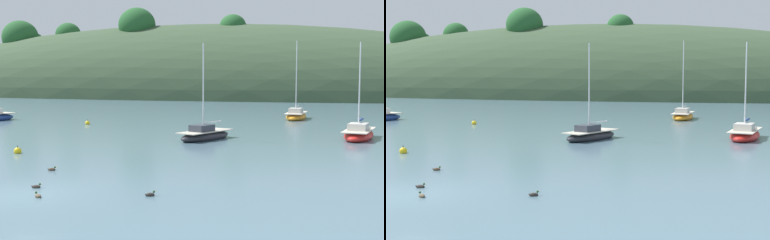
% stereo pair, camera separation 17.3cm
% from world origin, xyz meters
% --- Properties ---
extents(ground_plane, '(400.00, 400.00, 0.00)m').
position_xyz_m(ground_plane, '(0.00, 0.00, 0.00)').
color(ground_plane, slate).
extents(far_shoreline_hill, '(150.00, 36.00, 33.90)m').
position_xyz_m(far_shoreline_hill, '(-25.18, 88.79, 0.11)').
color(far_shoreline_hill, '#384C33').
rests_on(far_shoreline_hill, ground).
extents(sailboat_navy_dinghy, '(2.60, 5.68, 6.99)m').
position_xyz_m(sailboat_navy_dinghy, '(11.72, 22.04, 0.35)').
color(sailboat_navy_dinghy, red).
rests_on(sailboat_navy_dinghy, ground).
extents(sailboat_blue_center, '(3.33, 5.33, 6.86)m').
position_xyz_m(sailboat_blue_center, '(1.52, 18.30, 0.33)').
color(sailboat_blue_center, '#232328').
rests_on(sailboat_blue_center, ground).
extents(sailboat_white_near, '(2.07, 5.69, 8.21)m').
position_xyz_m(sailboat_white_near, '(5.45, 37.81, 0.36)').
color(sailboat_white_near, orange).
rests_on(sailboat_white_near, ground).
extents(mooring_buoy_outer, '(0.44, 0.44, 0.54)m').
position_xyz_m(mooring_buoy_outer, '(-6.85, 8.76, 0.12)').
color(mooring_buoy_outer, yellow).
rests_on(mooring_buoy_outer, ground).
extents(mooring_buoy_inner, '(0.44, 0.44, 0.54)m').
position_xyz_m(mooring_buoy_inner, '(-12.08, 25.95, 0.12)').
color(mooring_buoy_inner, yellow).
rests_on(mooring_buoy_inner, ground).
extents(duck_lone_left, '(0.39, 0.34, 0.24)m').
position_xyz_m(duck_lone_left, '(4.53, 1.29, 0.05)').
color(duck_lone_left, '#2D2823').
rests_on(duck_lone_left, ground).
extents(duck_lead, '(0.42, 0.27, 0.24)m').
position_xyz_m(duck_lead, '(-0.30, 1.16, 0.05)').
color(duck_lead, '#2D2823').
rests_on(duck_lead, ground).
extents(duck_lone_right, '(0.41, 0.30, 0.24)m').
position_xyz_m(duck_lone_right, '(-1.88, 4.65, 0.05)').
color(duck_lone_right, '#473828').
rests_on(duck_lone_right, ground).
extents(duck_trailing, '(0.40, 0.32, 0.24)m').
position_xyz_m(duck_trailing, '(0.71, -0.18, 0.05)').
color(duck_trailing, brown).
rests_on(duck_trailing, ground).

